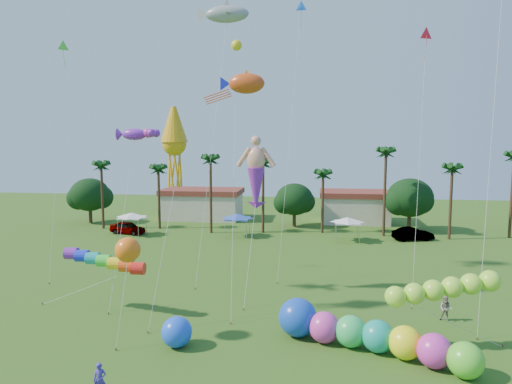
# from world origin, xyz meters

# --- Properties ---
(tree_line) EXTENTS (69.46, 8.91, 11.00)m
(tree_line) POSITION_xyz_m (3.57, 44.00, 4.28)
(tree_line) COLOR #3A2819
(tree_line) RESTS_ON ground
(buildings_row) EXTENTS (35.00, 7.00, 4.00)m
(buildings_row) POSITION_xyz_m (-3.09, 50.00, 2.00)
(buildings_row) COLOR beige
(buildings_row) RESTS_ON ground
(tent_row) EXTENTS (31.00, 4.00, 0.60)m
(tent_row) POSITION_xyz_m (-6.00, 36.33, 2.75)
(tent_row) COLOR white
(tent_row) RESTS_ON ground
(car_a) EXTENTS (5.23, 3.09, 1.67)m
(car_a) POSITION_xyz_m (-21.02, 36.89, 0.84)
(car_a) COLOR #4C4C54
(car_a) RESTS_ON ground
(car_b) EXTENTS (5.26, 2.92, 1.64)m
(car_b) POSITION_xyz_m (16.27, 37.64, 0.82)
(car_b) COLOR #4C4C54
(car_b) RESTS_ON ground
(spectator_a) EXTENTS (0.71, 0.58, 1.69)m
(spectator_a) POSITION_xyz_m (-6.31, -0.81, 0.84)
(spectator_a) COLOR #3F30A8
(spectator_a) RESTS_ON ground
(spectator_b) EXTENTS (1.06, 0.97, 1.78)m
(spectator_b) POSITION_xyz_m (13.16, 11.23, 0.89)
(spectator_b) COLOR gray
(spectator_b) RESTS_ON ground
(caterpillar_inflatable) EXTENTS (11.60, 6.64, 2.47)m
(caterpillar_inflatable) POSITION_xyz_m (7.08, 5.85, 1.04)
(caterpillar_inflatable) COLOR #DE3AB1
(caterpillar_inflatable) RESTS_ON ground
(blue_ball) EXTENTS (1.88, 1.88, 1.88)m
(blue_ball) POSITION_xyz_m (-4.20, 4.91, 0.94)
(blue_ball) COLOR #1C55FF
(blue_ball) RESTS_ON ground
(rainbow_tube) EXTENTS (10.03, 2.32, 4.00)m
(rainbow_tube) POSITION_xyz_m (-9.92, 9.16, 3.54)
(rainbow_tube) COLOR red
(rainbow_tube) RESTS_ON ground
(green_worm) EXTENTS (10.08, 2.02, 4.02)m
(green_worm) POSITION_xyz_m (8.87, 6.32, 3.27)
(green_worm) COLOR #A6F736
(green_worm) RESTS_ON ground
(orange_ball_kite) EXTENTS (1.85, 2.48, 6.59)m
(orange_ball_kite) POSITION_xyz_m (-7.39, 5.47, 5.80)
(orange_ball_kite) COLOR orange
(orange_ball_kite) RESTS_ON ground
(merman_kite) EXTENTS (2.65, 5.68, 12.38)m
(merman_kite) POSITION_xyz_m (-0.80, 16.01, 9.53)
(merman_kite) COLOR #E59A82
(merman_kite) RESTS_ON ground
(fish_kite) EXTENTS (4.20, 6.30, 17.70)m
(fish_kite) POSITION_xyz_m (-1.28, 14.18, 16.82)
(fish_kite) COLOR #CD4616
(fish_kite) RESTS_ON ground
(shark_kite) EXTENTS (5.66, 7.67, 24.84)m
(shark_kite) POSITION_xyz_m (-4.14, 21.28, 23.88)
(shark_kite) COLOR gray
(shark_kite) RESTS_ON ground
(squid_kite) EXTENTS (2.03, 5.01, 14.99)m
(squid_kite) POSITION_xyz_m (-5.87, 10.48, 12.28)
(squid_kite) COLOR orange
(squid_kite) RESTS_ON ground
(lobster_kite) EXTENTS (3.63, 6.08, 13.68)m
(lobster_kite) POSITION_xyz_m (-10.33, 14.18, 13.00)
(lobster_kite) COLOR purple
(lobster_kite) RESTS_ON ground
(delta_kite_red) EXTENTS (1.57, 3.51, 21.12)m
(delta_kite_red) POSITION_xyz_m (12.22, 16.38, 20.12)
(delta_kite_red) COLOR red
(delta_kite_red) RESTS_ON ground
(delta_kite_green) EXTENTS (0.95, 4.00, 21.48)m
(delta_kite_green) POSITION_xyz_m (-18.64, 18.64, 20.44)
(delta_kite_green) COLOR #4EE736
(delta_kite_green) RESTS_ON ground
(delta_kite_blue) EXTENTS (2.29, 4.58, 25.14)m
(delta_kite_blue) POSITION_xyz_m (2.46, 22.24, 23.95)
(delta_kite_blue) COLOR blue
(delta_kite_blue) RESTS_ON ground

